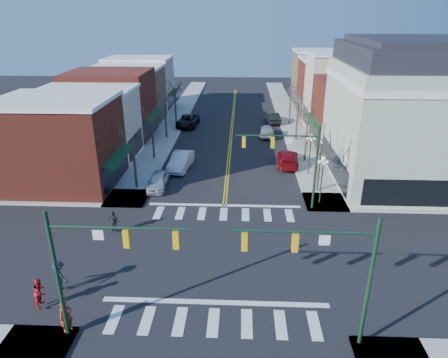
# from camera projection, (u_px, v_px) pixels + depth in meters

# --- Properties ---
(ground) EXTENTS (160.00, 160.00, 0.00)m
(ground) POSITION_uv_depth(u_px,v_px,m) (220.00, 257.00, 27.12)
(ground) COLOR black
(ground) RESTS_ON ground
(sidewalk_left) EXTENTS (3.50, 70.00, 0.15)m
(sidewalk_left) POSITION_uv_depth(u_px,v_px,m) (153.00, 156.00, 45.85)
(sidewalk_left) COLOR #9E9B93
(sidewalk_left) RESTS_ON ground
(sidewalk_right) EXTENTS (3.50, 70.00, 0.15)m
(sidewalk_right) POSITION_uv_depth(u_px,v_px,m) (306.00, 158.00, 45.14)
(sidewalk_right) COLOR #9E9B93
(sidewalk_right) RESTS_ON ground
(bldg_left_brick_a) EXTENTS (10.00, 8.50, 8.00)m
(bldg_left_brick_a) POSITION_uv_depth(u_px,v_px,m) (60.00, 144.00, 37.01)
(bldg_left_brick_a) COLOR maroon
(bldg_left_brick_a) RESTS_ON ground
(bldg_left_stucco_a) EXTENTS (10.00, 7.00, 7.50)m
(bldg_left_stucco_a) POSITION_uv_depth(u_px,v_px,m) (90.00, 125.00, 44.24)
(bldg_left_stucco_a) COLOR #C0B59E
(bldg_left_stucco_a) RESTS_ON ground
(bldg_left_brick_b) EXTENTS (10.00, 9.00, 8.50)m
(bldg_left_brick_b) POSITION_uv_depth(u_px,v_px,m) (111.00, 105.00, 51.41)
(bldg_left_brick_b) COLOR maroon
(bldg_left_brick_b) RESTS_ON ground
(bldg_left_tan) EXTENTS (10.00, 7.50, 7.80)m
(bldg_left_tan) POSITION_uv_depth(u_px,v_px,m) (128.00, 95.00, 59.14)
(bldg_left_tan) COLOR olive
(bldg_left_tan) RESTS_ON ground
(bldg_left_stucco_b) EXTENTS (10.00, 8.00, 8.20)m
(bldg_left_stucco_b) POSITION_uv_depth(u_px,v_px,m) (141.00, 85.00, 66.19)
(bldg_left_stucco_b) COLOR #C0B59E
(bldg_left_stucco_b) RESTS_ON ground
(bldg_right_brick_a) EXTENTS (10.00, 8.50, 8.00)m
(bldg_right_brick_a) POSITION_uv_depth(u_px,v_px,m) (358.00, 113.00, 48.64)
(bldg_right_brick_a) COLOR maroon
(bldg_right_brick_a) RESTS_ON ground
(bldg_right_stucco) EXTENTS (10.00, 7.00, 10.00)m
(bldg_right_stucco) POSITION_uv_depth(u_px,v_px,m) (344.00, 92.00, 55.38)
(bldg_right_stucco) COLOR #C0B59E
(bldg_right_stucco) RESTS_ON ground
(bldg_right_brick_b) EXTENTS (10.00, 8.00, 8.50)m
(bldg_right_brick_b) POSITION_uv_depth(u_px,v_px,m) (332.00, 88.00, 62.58)
(bldg_right_brick_b) COLOR maroon
(bldg_right_brick_b) RESTS_ON ground
(bldg_right_tan) EXTENTS (10.00, 8.00, 9.00)m
(bldg_right_tan) POSITION_uv_depth(u_px,v_px,m) (323.00, 79.00, 69.84)
(bldg_right_tan) COLOR olive
(bldg_right_tan) RESTS_ON ground
(victorian_corner) EXTENTS (12.25, 14.25, 13.30)m
(victorian_corner) POSITION_uv_depth(u_px,v_px,m) (404.00, 113.00, 37.21)
(victorian_corner) COLOR #A3B39B
(victorian_corner) RESTS_ON ground
(traffic_mast_near_left) EXTENTS (6.60, 0.28, 7.20)m
(traffic_mast_near_left) POSITION_uv_depth(u_px,v_px,m) (93.00, 259.00, 18.70)
(traffic_mast_near_left) COLOR #14331E
(traffic_mast_near_left) RESTS_ON ground
(traffic_mast_near_right) EXTENTS (6.60, 0.28, 7.20)m
(traffic_mast_near_right) POSITION_uv_depth(u_px,v_px,m) (331.00, 265.00, 18.25)
(traffic_mast_near_right) COLOR #14331E
(traffic_mast_near_right) RESTS_ON ground
(traffic_mast_far_right) EXTENTS (6.60, 0.28, 7.20)m
(traffic_mast_far_right) POSITION_uv_depth(u_px,v_px,m) (293.00, 156.00, 31.88)
(traffic_mast_far_right) COLOR #14331E
(traffic_mast_far_right) RESTS_ON ground
(lamppost_corner) EXTENTS (0.36, 0.36, 4.33)m
(lamppost_corner) POSITION_uv_depth(u_px,v_px,m) (322.00, 172.00, 33.46)
(lamppost_corner) COLOR #14331E
(lamppost_corner) RESTS_ON ground
(lamppost_midblock) EXTENTS (0.36, 0.36, 4.33)m
(lamppost_midblock) POSITION_uv_depth(u_px,v_px,m) (310.00, 148.00, 39.44)
(lamppost_midblock) COLOR #14331E
(lamppost_midblock) RESTS_ON ground
(tree_left_a) EXTENTS (0.24, 0.24, 4.76)m
(tree_left_a) POSITION_uv_depth(u_px,v_px,m) (135.00, 165.00, 36.66)
(tree_left_a) COLOR #382B21
(tree_left_a) RESTS_ON ground
(tree_left_b) EXTENTS (0.24, 0.24, 5.04)m
(tree_left_b) POSITION_uv_depth(u_px,v_px,m) (153.00, 138.00, 43.97)
(tree_left_b) COLOR #382B21
(tree_left_b) RESTS_ON ground
(tree_left_c) EXTENTS (0.24, 0.24, 4.55)m
(tree_left_c) POSITION_uv_depth(u_px,v_px,m) (166.00, 121.00, 51.43)
(tree_left_c) COLOR #382B21
(tree_left_c) RESTS_ON ground
(tree_left_d) EXTENTS (0.24, 0.24, 4.90)m
(tree_left_d) POSITION_uv_depth(u_px,v_px,m) (175.00, 106.00, 58.72)
(tree_left_d) COLOR #382B21
(tree_left_d) RESTS_ON ground
(tree_right_a) EXTENTS (0.24, 0.24, 4.62)m
(tree_right_a) POSITION_uv_depth(u_px,v_px,m) (319.00, 168.00, 36.01)
(tree_right_a) COLOR #382B21
(tree_right_a) RESTS_ON ground
(tree_right_b) EXTENTS (0.24, 0.24, 5.18)m
(tree_right_b) POSITION_uv_depth(u_px,v_px,m) (306.00, 139.00, 43.26)
(tree_right_b) COLOR #382B21
(tree_right_b) RESTS_ON ground
(tree_right_c) EXTENTS (0.24, 0.24, 4.83)m
(tree_right_c) POSITION_uv_depth(u_px,v_px,m) (297.00, 122.00, 50.69)
(tree_right_c) COLOR #382B21
(tree_right_c) RESTS_ON ground
(tree_right_d) EXTENTS (0.24, 0.24, 4.97)m
(tree_right_d) POSITION_uv_depth(u_px,v_px,m) (290.00, 107.00, 58.03)
(tree_right_d) COLOR #382B21
(tree_right_d) RESTS_ON ground
(car_left_near) EXTENTS (1.83, 4.30, 1.45)m
(car_left_near) POSITION_uv_depth(u_px,v_px,m) (158.00, 181.00, 37.39)
(car_left_near) COLOR silver
(car_left_near) RESTS_ON ground
(car_left_mid) EXTENTS (2.39, 5.35, 1.71)m
(car_left_mid) POSITION_uv_depth(u_px,v_px,m) (181.00, 161.00, 42.00)
(car_left_mid) COLOR silver
(car_left_mid) RESTS_ON ground
(car_left_far) EXTENTS (3.10, 5.97, 1.61)m
(car_left_far) POSITION_uv_depth(u_px,v_px,m) (188.00, 121.00, 57.54)
(car_left_far) COLOR black
(car_left_far) RESTS_ON ground
(car_right_near) EXTENTS (2.67, 5.63, 1.58)m
(car_right_near) POSITION_uv_depth(u_px,v_px,m) (288.00, 158.00, 42.99)
(car_right_near) COLOR maroon
(car_right_near) RESTS_ON ground
(car_right_mid) EXTENTS (2.22, 4.73, 1.57)m
(car_right_mid) POSITION_uv_depth(u_px,v_px,m) (267.00, 131.00, 52.93)
(car_right_mid) COLOR #B5B5BA
(car_right_mid) RESTS_ON ground
(car_right_far) EXTENTS (2.22, 4.89, 1.56)m
(car_right_far) POSITION_uv_depth(u_px,v_px,m) (273.00, 118.00, 59.28)
(car_right_far) COLOR black
(car_right_far) RESTS_ON ground
(pedestrian_red_a) EXTENTS (0.78, 0.76, 1.81)m
(pedestrian_red_a) POSITION_uv_depth(u_px,v_px,m) (66.00, 316.00, 20.35)
(pedestrian_red_a) COLOR red
(pedestrian_red_a) RESTS_ON sidewalk_left
(pedestrian_red_b) EXTENTS (0.71, 0.89, 1.74)m
(pedestrian_red_b) POSITION_uv_depth(u_px,v_px,m) (40.00, 292.00, 22.14)
(pedestrian_red_b) COLOR red
(pedestrian_red_b) RESTS_ON sidewalk_left
(pedestrian_dark_a) EXTENTS (1.02, 0.67, 1.60)m
(pedestrian_dark_a) POSITION_uv_depth(u_px,v_px,m) (113.00, 221.00, 29.80)
(pedestrian_dark_a) COLOR #212229
(pedestrian_dark_a) RESTS_ON sidewalk_left
(pedestrian_dark_b) EXTENTS (1.38, 1.17, 1.85)m
(pedestrian_dark_b) POSITION_uv_depth(u_px,v_px,m) (60.00, 275.00, 23.47)
(pedestrian_dark_b) COLOR black
(pedestrian_dark_b) RESTS_ON sidewalk_left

